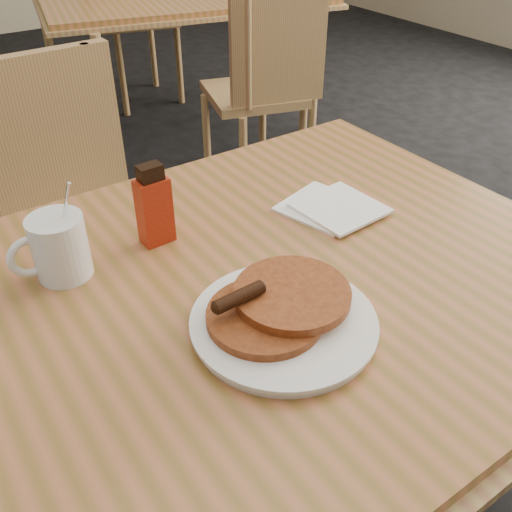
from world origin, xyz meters
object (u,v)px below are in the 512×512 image
Objects in this scene: chair_main_far at (67,204)px; chair_neighbor_near at (265,77)px; pancake_plate at (281,317)px; neighbor_table at (181,0)px; main_table at (211,318)px; coffee_mug at (58,247)px; syrup_bottle at (154,207)px.

chair_main_far is 1.04× the size of chair_neighbor_near.
pancake_plate is at bearing -88.47° from chair_main_far.
neighbor_table is 1.75m from chair_main_far.
chair_neighbor_near is 1.82m from pancake_plate.
pancake_plate reaches higher than main_table.
chair_main_far is at bearing 55.05° from coffee_mug.
coffee_mug is (-0.17, 0.19, 0.09)m from main_table.
neighbor_table is at bearing 63.34° from main_table.
syrup_bottle is (0.00, 0.19, 0.11)m from main_table.
chair_main_far is 6.16× the size of syrup_bottle.
chair_main_far is at bearing 88.27° from syrup_bottle.
coffee_mug is 0.17m from syrup_bottle.
chair_main_far is 0.91m from pancake_plate.
neighbor_table is 2.31m from coffee_mug.
chair_neighbor_near is 1.62m from syrup_bottle.
coffee_mug is at bearing 178.44° from syrup_bottle.
syrup_bottle is at bearing -91.40° from chair_main_far.
chair_main_far is 1.24m from chair_neighbor_near.
pancake_plate is (0.06, -0.11, 0.06)m from main_table.
chair_neighbor_near is at bearing 27.56° from chair_main_far.
coffee_mug reaches higher than pancake_plate.
main_table is at bearing -94.26° from syrup_bottle.
coffee_mug reaches higher than main_table.
chair_main_far is at bearing 94.01° from pancake_plate.
coffee_mug is (-1.23, -1.19, 0.28)m from chair_neighbor_near.
chair_main_far reaches higher than pancake_plate.
syrup_bottle reaches higher than main_table.
chair_neighbor_near is at bearing 56.05° from pancake_plate.
syrup_bottle reaches higher than neighbor_table.
neighbor_table is 2.47m from pancake_plate.
neighbor_table is 1.74× the size of chair_neighbor_near.
neighbor_table is at bearing 38.28° from coffee_mug.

